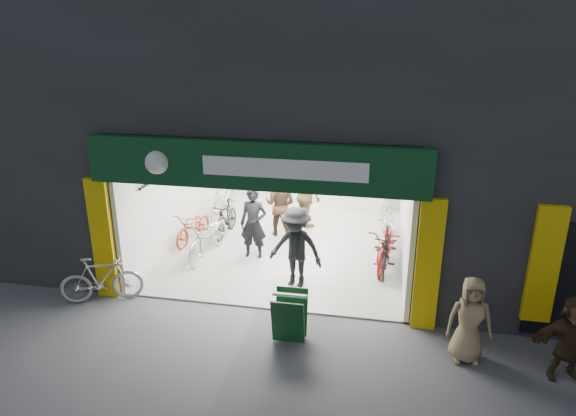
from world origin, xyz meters
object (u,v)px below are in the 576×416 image
(bike_left_front, at_px, (209,236))
(pedestrian_near, at_px, (470,320))
(bike_right_front, at_px, (385,251))
(sandwich_board, at_px, (290,316))
(parked_bike, at_px, (102,279))

(bike_left_front, height_order, pedestrian_near, pedestrian_near)
(bike_right_front, relative_size, pedestrian_near, 1.09)
(sandwich_board, bearing_deg, parked_bike, 170.44)
(bike_right_front, bearing_deg, pedestrian_near, -63.51)
(bike_right_front, xyz_separation_m, sandwich_board, (-1.66, -3.16, -0.01))
(bike_left_front, height_order, sandwich_board, bike_left_front)
(bike_left_front, xyz_separation_m, bike_right_front, (4.30, -0.02, -0.02))
(bike_left_front, relative_size, bike_right_front, 1.19)
(bike_left_front, distance_m, sandwich_board, 4.13)
(bike_right_front, xyz_separation_m, pedestrian_near, (1.42, -3.14, 0.27))
(pedestrian_near, relative_size, sandwich_board, 1.69)
(parked_bike, xyz_separation_m, sandwich_board, (4.08, -0.64, 0.00))
(bike_right_front, relative_size, parked_bike, 1.01)
(pedestrian_near, bearing_deg, sandwich_board, 176.68)
(pedestrian_near, xyz_separation_m, sandwich_board, (-3.08, -0.01, -0.27))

